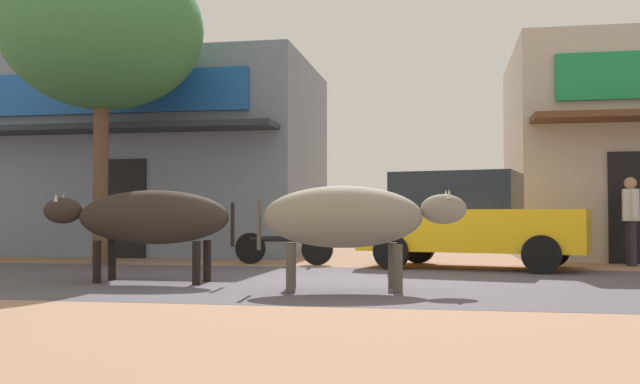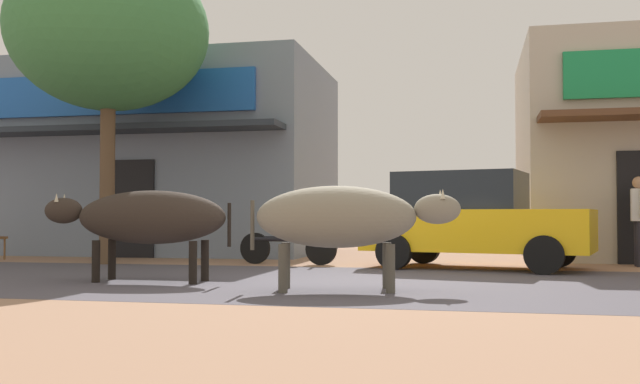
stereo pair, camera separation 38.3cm
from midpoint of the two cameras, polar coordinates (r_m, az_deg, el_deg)
name	(u,v)px [view 2 (the right image)]	position (r m, az deg, el deg)	size (l,w,h in m)	color
ground	(347,282)	(9.69, 3.28, -7.23)	(80.00, 80.00, 0.00)	#9F765B
asphalt_road	(347,282)	(9.69, 3.28, -7.21)	(72.00, 5.32, 0.00)	#4C4750
storefront_left_cafe	(159,161)	(18.16, -12.18, 2.47)	(8.17, 5.71, 4.53)	slate
roadside_tree	(109,32)	(14.19, -15.82, 12.27)	(3.74, 3.74, 5.87)	brown
parked_hatchback_car	(473,219)	(12.47, 12.99, -2.13)	(4.01, 2.51, 1.64)	yellow
parked_motorcycle	(289,239)	(13.10, -1.65, -3.82)	(1.87, 0.29, 1.04)	black
cow_near_brown	(147,218)	(9.92, -12.65, -2.04)	(2.72, 0.70, 1.24)	#2E2620
cow_far_dark	(341,218)	(8.54, 3.01, -2.06)	(2.51, 1.11, 1.26)	gray
pedestrian_by_shop	(639,214)	(13.81, 24.94, -1.60)	(0.32, 0.61, 1.59)	#262633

